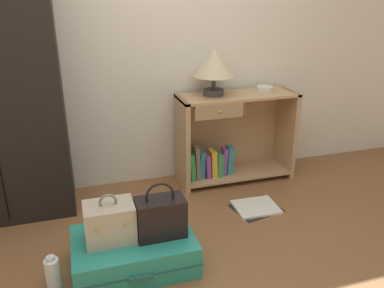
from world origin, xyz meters
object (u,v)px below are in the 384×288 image
handbag (161,217)px  open_book_on_floor (256,207)px  bowl (265,89)px  bottle (53,273)px  bookshelf (230,139)px  suitcase_large (134,251)px  train_case (110,222)px  table_lamp (214,64)px

handbag → open_book_on_floor: (0.85, 0.43, -0.33)m
bowl → bottle: size_ratio=0.67×
bookshelf → handbag: bookshelf is taller
bowl → open_book_on_floor: bearing=-118.3°
bowl → handbag: bowl is taller
bottle → suitcase_large: bearing=6.5°
bookshelf → suitcase_large: (-1.02, -0.97, -0.27)m
bowl → suitcase_large: bearing=-143.5°
train_case → table_lamp: bearing=44.3°
handbag → table_lamp: bearing=55.4°
table_lamp → bottle: 1.93m
bowl → bottle: bowl is taller
handbag → bottle: handbag is taller
bowl → suitcase_large: 1.80m
bookshelf → bowl: (0.31, 0.01, 0.42)m
bowl → open_book_on_floor: size_ratio=0.35×
table_lamp → suitcase_large: 1.60m
table_lamp → bowl: 0.53m
bookshelf → bottle: size_ratio=4.87×
bookshelf → bottle: bearing=-145.5°
bowl → bottle: bearing=-150.1°
bowl → open_book_on_floor: 1.03m
table_lamp → open_book_on_floor: table_lamp is taller
table_lamp → bottle: table_lamp is taller
bookshelf → train_case: (-1.15, -0.96, -0.05)m
bowl → suitcase_large: size_ratio=0.19×
train_case → open_book_on_floor: (1.15, 0.38, -0.32)m
table_lamp → suitcase_large: bearing=-131.3°
suitcase_large → train_case: (-0.13, 0.02, 0.22)m
suitcase_large → open_book_on_floor: 1.10m
open_book_on_floor → handbag: bearing=-153.5°
bowl → train_case: bowl is taller
suitcase_large → handbag: bearing=-8.5°
train_case → handbag: handbag is taller
bottle → bowl: bearing=29.9°
train_case → bottle: train_case is taller
table_lamp → bottle: (-1.33, -1.03, -0.94)m
bookshelf → open_book_on_floor: (-0.00, -0.57, -0.37)m
table_lamp → bookshelf: bearing=-1.9°
train_case → bookshelf: bearing=39.7°
open_book_on_floor → train_case: bearing=-161.5°
bookshelf → open_book_on_floor: size_ratio=2.55×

